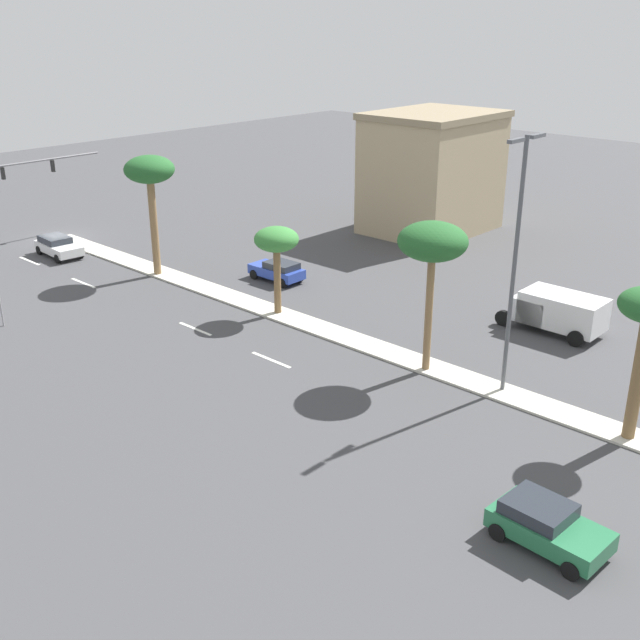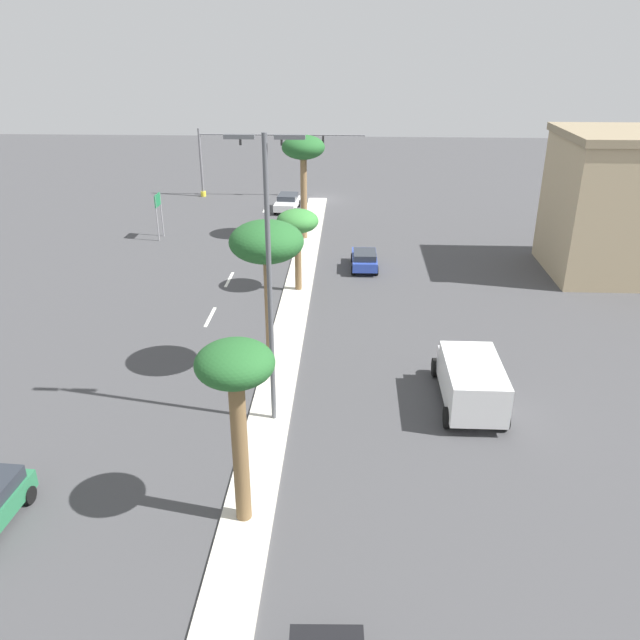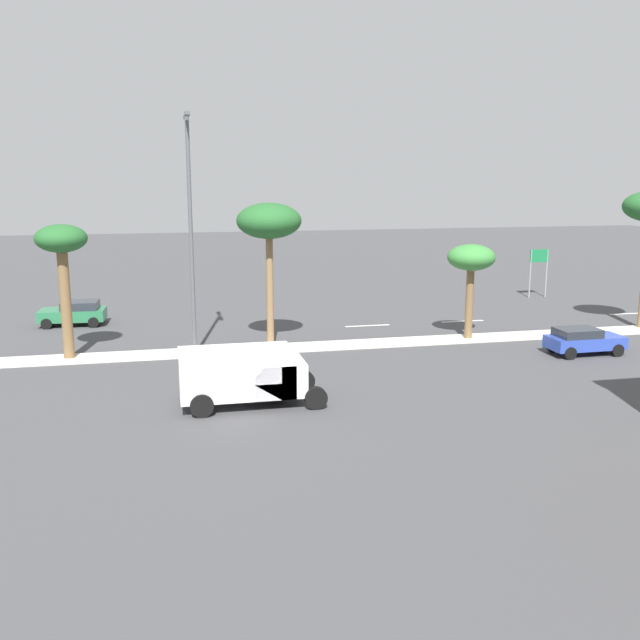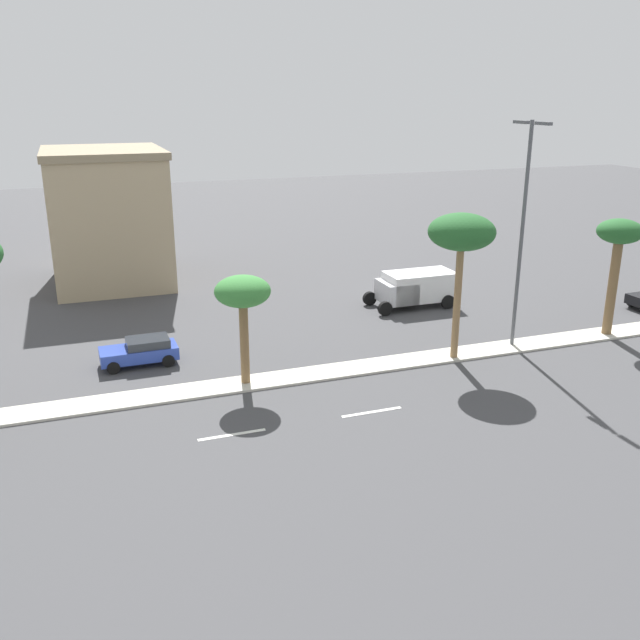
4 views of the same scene
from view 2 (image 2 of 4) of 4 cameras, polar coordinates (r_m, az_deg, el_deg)
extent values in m
plane|color=#424244|center=(29.66, -4.03, -6.46)|extent=(160.00, 160.00, 0.00)
cube|color=beige|center=(21.23, -7.54, -21.24)|extent=(1.80, 96.47, 0.12)
cube|color=silver|center=(61.25, -4.93, 9.92)|extent=(0.20, 2.80, 0.01)
cube|color=silver|center=(54.35, -5.91, 8.01)|extent=(0.20, 2.80, 0.01)
cube|color=silver|center=(43.34, -8.14, 3.61)|extent=(0.20, 2.80, 0.01)
cube|color=silver|center=(37.72, -9.82, 0.27)|extent=(0.20, 2.80, 0.01)
cylinder|color=slate|center=(66.31, -10.62, 13.67)|extent=(0.24, 0.24, 6.70)
cylinder|color=gold|center=(66.93, -10.41, 11.07)|extent=(0.53, 0.53, 0.50)
cylinder|color=slate|center=(64.51, -3.48, 16.24)|extent=(16.26, 0.16, 0.16)
cube|color=black|center=(65.15, -7.16, 15.69)|extent=(0.20, 0.32, 0.90)
sphere|color=red|center=(65.22, -7.15, 15.97)|extent=(0.18, 0.18, 0.18)
cube|color=black|center=(64.59, -3.46, 15.76)|extent=(0.20, 0.32, 0.90)
sphere|color=red|center=(64.66, -3.46, 16.03)|extent=(0.18, 0.18, 0.18)
cube|color=black|center=(64.28, 0.28, 15.76)|extent=(0.20, 0.32, 0.90)
sphere|color=red|center=(64.36, 0.29, 16.04)|extent=(0.18, 0.18, 0.18)
cylinder|color=gray|center=(53.54, -14.01, 9.18)|extent=(0.10, 0.10, 3.62)
cylinder|color=gray|center=(52.32, -14.41, 8.79)|extent=(0.10, 0.10, 3.62)
cube|color=#19723F|center=(52.61, -14.36, 10.38)|extent=(0.08, 1.48, 0.97)
cube|color=tan|center=(47.66, 26.19, 8.96)|extent=(10.03, 7.86, 9.03)
cylinder|color=olive|center=(50.82, -1.46, 10.94)|extent=(0.50, 0.50, 6.55)
ellipsoid|color=#235B28|center=(50.07, -1.51, 15.23)|extent=(3.30, 3.30, 1.81)
cylinder|color=brown|center=(40.30, -1.98, 5.47)|extent=(0.42, 0.42, 4.04)
ellipsoid|color=#387F38|center=(39.57, -2.03, 8.87)|extent=(2.60, 2.60, 1.43)
cylinder|color=olive|center=(29.76, -4.59, 0.42)|extent=(0.37, 0.37, 6.01)
ellipsoid|color=#235B28|center=(28.50, -4.83, 7.03)|extent=(3.35, 3.35, 1.84)
cylinder|color=brown|center=(21.12, -7.17, -11.48)|extent=(0.53, 0.53, 5.48)
ellipsoid|color=#235B28|center=(19.45, -7.66, -3.88)|extent=(2.47, 2.47, 1.36)
cylinder|color=#515459|center=(24.92, -4.54, 2.81)|extent=(0.20, 0.20, 11.84)
cube|color=#515459|center=(23.33, -2.74, 16.08)|extent=(1.10, 0.24, 0.16)
cube|color=#515459|center=(23.57, -7.27, 16.01)|extent=(1.10, 0.24, 0.16)
cylinder|color=black|center=(25.35, -24.63, -14.08)|extent=(0.26, 0.65, 0.64)
cube|color=silver|center=(60.34, -2.97, 10.37)|extent=(2.16, 4.38, 0.63)
cube|color=#262B33|center=(60.72, -2.90, 10.99)|extent=(1.84, 2.45, 0.45)
cylinder|color=black|center=(58.85, -2.33, 9.71)|extent=(0.26, 0.65, 0.64)
cylinder|color=black|center=(59.14, -4.07, 9.74)|extent=(0.26, 0.65, 0.64)
cylinder|color=black|center=(61.71, -1.90, 10.40)|extent=(0.26, 0.65, 0.64)
cylinder|color=black|center=(61.99, -3.57, 10.44)|extent=(0.26, 0.65, 0.64)
cube|color=#2D47AD|center=(44.93, 4.00, 5.41)|extent=(1.76, 3.86, 0.63)
cube|color=#262B33|center=(44.31, 4.03, 5.86)|extent=(1.57, 2.13, 0.42)
cylinder|color=black|center=(46.28, 2.93, 5.60)|extent=(0.23, 0.64, 0.64)
cylinder|color=black|center=(46.34, 4.94, 5.57)|extent=(0.23, 0.64, 0.64)
cylinder|color=black|center=(43.74, 2.97, 4.47)|extent=(0.23, 0.64, 0.64)
cylinder|color=black|center=(43.80, 5.10, 4.44)|extent=(0.23, 0.64, 0.64)
cube|color=silver|center=(29.94, 12.94, -4.30)|extent=(2.39, 2.09, 1.34)
cube|color=silver|center=(28.42, 13.50, -5.47)|extent=(2.39, 4.45, 1.79)
cylinder|color=black|center=(31.23, 10.28, -4.18)|extent=(0.28, 0.90, 0.90)
cylinder|color=black|center=(31.64, 14.58, -4.22)|extent=(0.28, 0.90, 0.90)
cylinder|color=black|center=(27.46, 11.35, -8.58)|extent=(0.28, 0.90, 0.90)
cylinder|color=black|center=(27.93, 16.25, -8.53)|extent=(0.28, 0.90, 0.90)
camera|label=1|loc=(33.65, -76.83, 8.59)|focal=42.94mm
camera|label=3|loc=(39.64, 58.25, 3.86)|focal=39.83mm
camera|label=4|loc=(55.86, -35.47, 18.17)|focal=38.85mm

